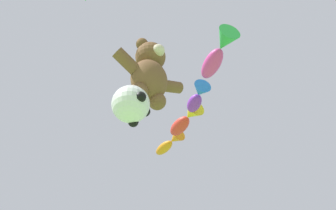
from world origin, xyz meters
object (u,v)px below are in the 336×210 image
fish_kite_crimson (186,120)px  teddy_bear_kite (150,72)px  soccer_ball_kite (131,104)px  fish_kite_tangerine (170,143)px  fish_kite_violet (197,97)px  fish_kite_magenta (218,53)px

fish_kite_crimson → teddy_bear_kite: bearing=-143.1°
soccer_ball_kite → fish_kite_tangerine: 9.49m
teddy_bear_kite → fish_kite_violet: bearing=24.6°
fish_kite_violet → soccer_ball_kite: bearing=-155.8°
fish_kite_violet → fish_kite_tangerine: fish_kite_tangerine is taller
teddy_bear_kite → soccer_ball_kite: bearing=-158.0°
fish_kite_magenta → fish_kite_violet: bearing=65.7°
soccer_ball_kite → fish_kite_violet: 6.27m
teddy_bear_kite → fish_kite_magenta: (2.61, -0.59, 2.34)m
fish_kite_violet → fish_kite_tangerine: bearing=67.1°
fish_kite_magenta → fish_kite_violet: (1.01, 2.24, -0.05)m
soccer_ball_kite → fish_kite_magenta: (3.29, -0.31, 4.17)m
teddy_bear_kite → fish_kite_magenta: 3.55m
soccer_ball_kite → fish_kite_magenta: 5.32m
fish_kite_magenta → fish_kite_violet: size_ratio=1.37×
teddy_bear_kite → fish_kite_tangerine: bearing=46.5°
fish_kite_violet → fish_kite_crimson: size_ratio=0.75×
soccer_ball_kite → fish_kite_crimson: 7.60m
teddy_bear_kite → fish_kite_tangerine: (5.26, 5.54, 2.74)m
fish_kite_violet → fish_kite_tangerine: size_ratio=0.82×
teddy_bear_kite → fish_kite_magenta: size_ratio=1.02×
soccer_ball_kite → fish_kite_crimson: (5.10, 3.59, 4.34)m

